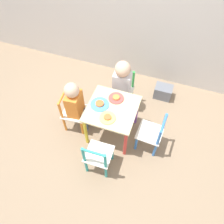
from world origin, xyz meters
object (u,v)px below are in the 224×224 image
(child_left, at_px, (76,104))
(chair_green, at_px, (122,90))
(kids_table, at_px, (112,113))
(plate_back, at_px, (116,98))
(chair_blue, at_px, (152,134))
(plate_front, at_px, (108,118))
(storage_bin, at_px, (163,92))
(chair_teal, at_px, (98,156))
(plate_left, at_px, (100,104))
(chair_orange, at_px, (73,112))
(child_back, at_px, (122,82))

(child_left, bearing_deg, chair_green, -42.25)
(kids_table, relative_size, plate_back, 3.11)
(chair_blue, xyz_separation_m, plate_back, (-0.46, 0.16, 0.23))
(kids_table, bearing_deg, plate_front, -90.00)
(chair_green, xyz_separation_m, chair_blue, (0.48, -0.49, 0.00))
(storage_bin, bearing_deg, chair_teal, -110.17)
(chair_blue, relative_size, plate_back, 3.05)
(plate_left, bearing_deg, chair_teal, -72.23)
(plate_front, xyz_separation_m, storage_bin, (0.46, 0.88, -0.38))
(storage_bin, bearing_deg, chair_green, -148.96)
(chair_orange, height_order, plate_left, chair_orange)
(chair_blue, xyz_separation_m, plate_left, (-0.59, 0.03, 0.23))
(child_left, distance_m, storage_bin, 1.20)
(plate_front, distance_m, storage_bin, 1.06)
(chair_green, relative_size, child_back, 0.70)
(chair_green, bearing_deg, child_back, -90.00)
(chair_teal, bearing_deg, plate_back, -90.35)
(chair_orange, distance_m, plate_back, 0.54)
(plate_front, bearing_deg, child_back, 92.06)
(kids_table, height_order, storage_bin, kids_table)
(kids_table, xyz_separation_m, chair_green, (-0.02, 0.46, -0.14))
(kids_table, height_order, child_back, child_back)
(kids_table, height_order, chair_orange, chair_orange)
(child_left, relative_size, storage_bin, 3.16)
(chair_orange, relative_size, plate_front, 3.11)
(kids_table, relative_size, chair_orange, 1.02)
(chair_orange, bearing_deg, kids_table, -90.00)
(child_back, bearing_deg, plate_back, -88.60)
(chair_teal, relative_size, plate_front, 3.11)
(chair_blue, bearing_deg, plate_back, -106.04)
(kids_table, distance_m, storage_bin, 0.92)
(plate_front, bearing_deg, plate_back, 90.00)
(kids_table, distance_m, child_back, 0.40)
(child_left, distance_m, plate_left, 0.27)
(chair_orange, height_order, storage_bin, chair_orange)
(chair_blue, bearing_deg, chair_green, -131.81)
(chair_blue, height_order, child_back, child_back)
(chair_orange, distance_m, plate_front, 0.52)
(kids_table, relative_size, child_back, 0.71)
(kids_table, xyz_separation_m, chair_teal, (0.01, -0.46, -0.14))
(chair_blue, bearing_deg, chair_teal, -42.41)
(kids_table, relative_size, plate_front, 3.16)
(chair_blue, height_order, plate_front, chair_blue)
(chair_teal, bearing_deg, child_left, -47.58)
(kids_table, distance_m, child_left, 0.40)
(chair_blue, relative_size, plate_front, 3.11)
(kids_table, height_order, chair_teal, chair_teal)
(chair_orange, height_order, child_back, child_back)
(chair_orange, xyz_separation_m, plate_back, (0.46, 0.18, 0.23))
(chair_blue, relative_size, plate_left, 2.55)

